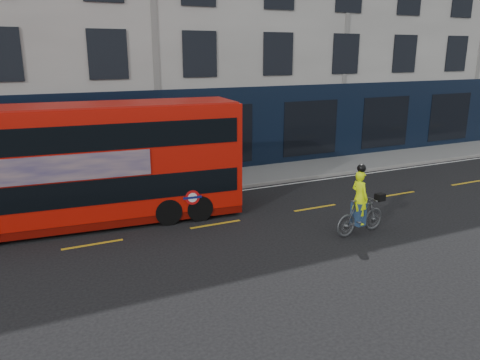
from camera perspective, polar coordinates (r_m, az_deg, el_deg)
ground at (r=14.52m, az=-0.71°, el=-7.32°), size 120.00×120.00×0.00m
pavement at (r=20.26m, az=-8.41°, el=-0.67°), size 60.00×3.00×0.12m
kerb at (r=18.89m, az=-7.06°, el=-1.80°), size 60.00×0.12×0.13m
building_terrace at (r=25.81m, az=-13.59°, el=19.16°), size 50.00×10.07×15.00m
road_edge_line at (r=18.63m, az=-6.76°, el=-2.22°), size 58.00×0.10×0.01m
lane_dashes at (r=15.79m, az=-2.99°, el=-5.40°), size 58.00×0.12×0.01m
bus at (r=16.07m, az=-17.74°, el=1.86°), size 10.07×3.06×4.00m
cyclist at (r=15.22m, az=14.46°, el=-3.67°), size 2.00×0.75×2.29m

